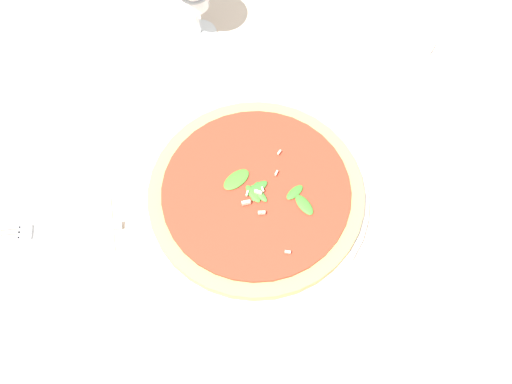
{
  "coord_description": "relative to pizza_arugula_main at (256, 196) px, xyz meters",
  "views": [
    {
      "loc": [
        0.11,
        0.42,
        0.86
      ],
      "look_at": [
        0.04,
        0.01,
        0.03
      ],
      "focal_mm": 42.0,
      "sensor_mm": 36.0,
      "label": 1
    }
  ],
  "objects": [
    {
      "name": "side_plate_white",
      "position": [
        -0.29,
        -0.31,
        -0.01
      ],
      "size": [
        0.21,
        0.21,
        0.02
      ],
      "color": "white",
      "rests_on": "ground_plane"
    },
    {
      "name": "napkin",
      "position": [
        0.3,
        0.0,
        -0.01
      ],
      "size": [
        0.15,
        0.1,
        0.01
      ],
      "rotation": [
        0.0,
        0.0,
        0.01
      ],
      "color": "white",
      "rests_on": "ground_plane"
    },
    {
      "name": "ground_plane",
      "position": [
        -0.04,
        -0.01,
        -0.02
      ],
      "size": [
        6.0,
        6.0,
        0.0
      ],
      "primitive_type": "plane",
      "color": "beige"
    },
    {
      "name": "pizza_arugula_main",
      "position": [
        0.0,
        0.0,
        0.0
      ],
      "size": [
        0.36,
        0.36,
        0.05
      ],
      "color": "white",
      "rests_on": "ground_plane"
    },
    {
      "name": "fork",
      "position": [
        0.31,
        0.0,
        -0.01
      ],
      "size": [
        0.19,
        0.03,
        0.0
      ],
      "rotation": [
        0.0,
        0.0,
        -0.09
      ],
      "color": "silver",
      "rests_on": "ground_plane"
    }
  ]
}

